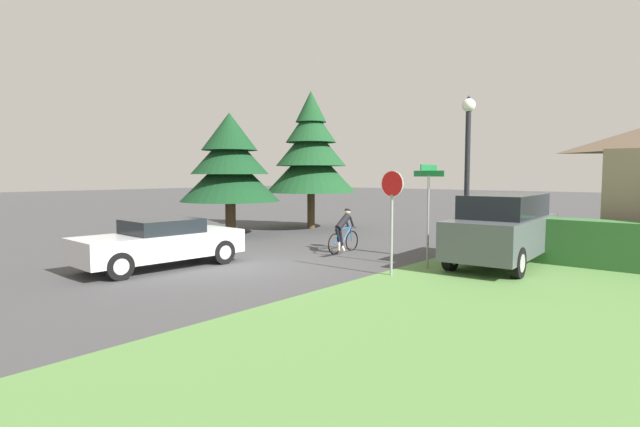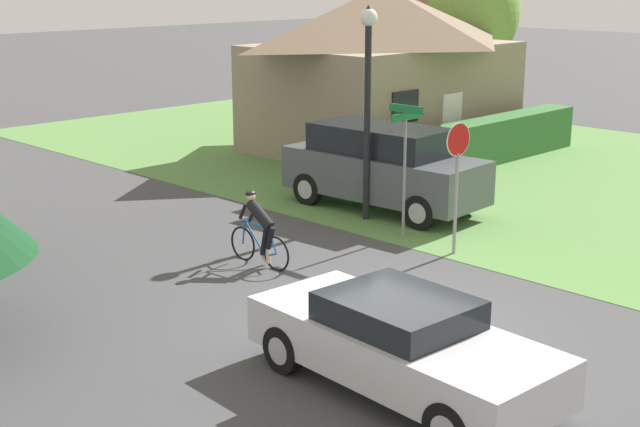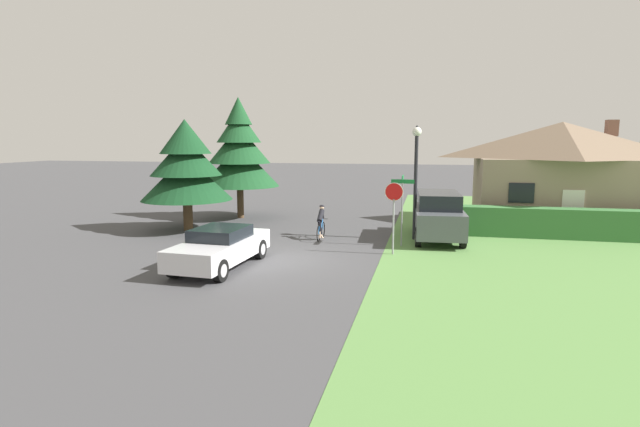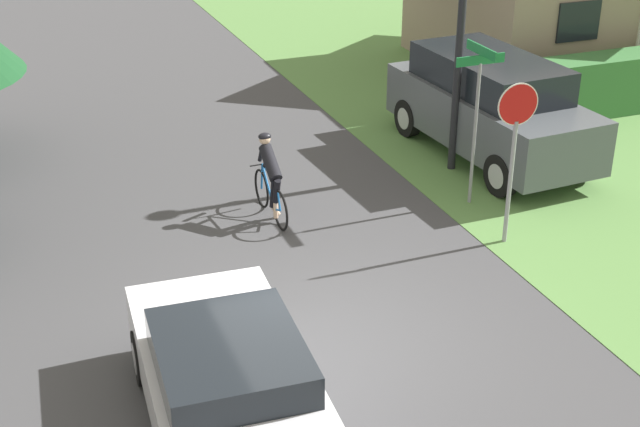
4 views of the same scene
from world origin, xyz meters
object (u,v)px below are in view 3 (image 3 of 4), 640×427
at_px(cyclist, 321,223).
at_px(conifer_tall_near, 186,166).
at_px(street_name_sign, 402,198).
at_px(cottage_house, 560,172).
at_px(parked_suv_right, 438,215).
at_px(conifer_tall_far, 239,152).
at_px(sedan_left_lane, 220,247).
at_px(stop_sign, 394,205).
at_px(street_lamp, 416,165).

distance_m(cyclist, conifer_tall_near, 6.93).
bearing_deg(conifer_tall_near, street_name_sign, -8.17).
relative_size(cottage_house, parked_suv_right, 1.69).
height_order(conifer_tall_near, conifer_tall_far, conifer_tall_far).
relative_size(cottage_house, cyclist, 5.13).
height_order(sedan_left_lane, conifer_tall_near, conifer_tall_near).
height_order(stop_sign, street_lamp, street_lamp).
height_order(cyclist, conifer_tall_near, conifer_tall_near).
bearing_deg(sedan_left_lane, cyclist, -18.99).
height_order(sedan_left_lane, street_lamp, street_lamp).
relative_size(cottage_house, street_name_sign, 2.99).
relative_size(street_lamp, street_name_sign, 1.70).
bearing_deg(sedan_left_lane, cottage_house, -44.61).
xyz_separation_m(cyclist, street_name_sign, (3.44, -0.73, 1.24)).
bearing_deg(street_lamp, conifer_tall_far, 156.92).
bearing_deg(street_lamp, cyclist, -169.20).
distance_m(stop_sign, conifer_tall_far, 11.27).
relative_size(stop_sign, conifer_tall_near, 0.52).
xyz_separation_m(stop_sign, conifer_tall_far, (-8.70, 6.97, 1.68)).
relative_size(street_name_sign, conifer_tall_near, 0.55).
bearing_deg(sedan_left_lane, stop_sign, -56.49).
xyz_separation_m(sedan_left_lane, parked_suv_right, (7.08, 6.45, 0.35)).
relative_size(cyclist, parked_suv_right, 0.33).
relative_size(parked_suv_right, conifer_tall_near, 0.97).
distance_m(parked_suv_right, street_lamp, 2.34).
bearing_deg(stop_sign, conifer_tall_near, -12.32).
relative_size(street_lamp, conifer_tall_near, 0.94).
relative_size(cottage_house, conifer_tall_far, 1.31).
bearing_deg(conifer_tall_near, cyclist, -6.15).
bearing_deg(street_name_sign, cyclist, 168.05).
bearing_deg(cyclist, street_lamp, -80.11).
bearing_deg(cyclist, parked_suv_right, -78.39).
bearing_deg(conifer_tall_near, stop_sign, -16.82).
bearing_deg(parked_suv_right, street_lamp, 105.82).
distance_m(street_lamp, street_name_sign, 1.95).
height_order(cottage_house, conifer_tall_near, cottage_house).
relative_size(cyclist, conifer_tall_far, 0.26).
distance_m(cyclist, conifer_tall_far, 7.78).
bearing_deg(stop_sign, conifer_tall_far, -34.20).
relative_size(cottage_house, stop_sign, 3.17).
distance_m(cyclist, street_lamp, 4.65).
bearing_deg(street_lamp, parked_suv_right, 19.18).
height_order(cottage_house, street_name_sign, cottage_house).
height_order(sedan_left_lane, parked_suv_right, parked_suv_right).
xyz_separation_m(cyclist, street_lamp, (3.89, 0.74, 2.45)).
bearing_deg(stop_sign, sedan_left_lane, 34.46).
xyz_separation_m(cottage_house, cyclist, (-10.73, -6.23, -1.92)).
bearing_deg(parked_suv_right, conifer_tall_far, 67.15).
bearing_deg(street_name_sign, conifer_tall_near, 171.83).
bearing_deg(stop_sign, cottage_house, -127.09).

